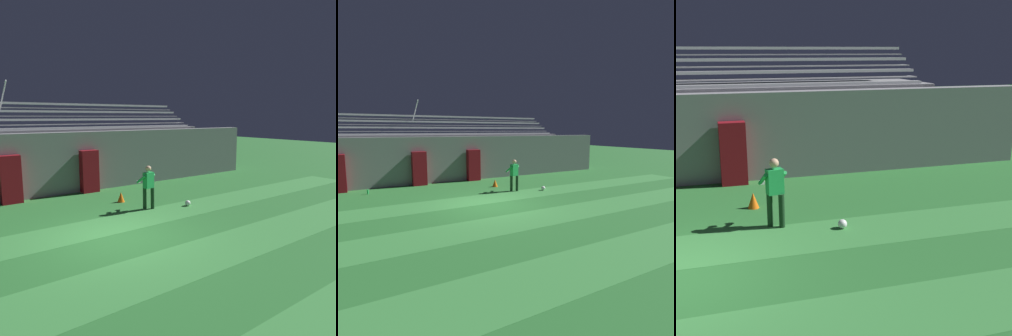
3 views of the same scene
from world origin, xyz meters
The scene contains 10 objects.
ground_plane centered at (0.00, 0.00, 0.00)m, with size 80.00×80.00×0.00m, color #286B2D.
turf_stripe_mid centered at (0.00, -2.44, 0.00)m, with size 28.00×1.78×0.01m, color #38843D.
turf_stripe_far centered at (0.00, 1.13, 0.00)m, with size 28.00×1.78×0.01m, color #38843D.
back_wall centered at (0.00, 6.50, 1.40)m, with size 24.00×0.60×2.80m, color gray.
padding_pillar_gate_left centered at (-1.69, 5.95, 0.98)m, with size 0.80×0.44×1.97m, color maroon.
padding_pillar_gate_right centered at (1.69, 5.95, 0.98)m, with size 0.80×0.44×1.97m, color maroon.
bleacher_stand centered at (0.00, 8.49, 1.50)m, with size 18.00×3.35×5.03m.
goalkeeper centered at (2.34, 1.98, 0.95)m, with size 0.66×0.60×1.67m.
soccer_ball centered at (3.82, 1.39, 0.11)m, with size 0.22×0.22×0.22m, color white.
traffic_cone centered at (1.98, 3.49, 0.21)m, with size 0.30×0.30×0.42m, color orange.
Camera 1 is at (-4.30, -8.26, 3.50)m, focal length 35.00 mm.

